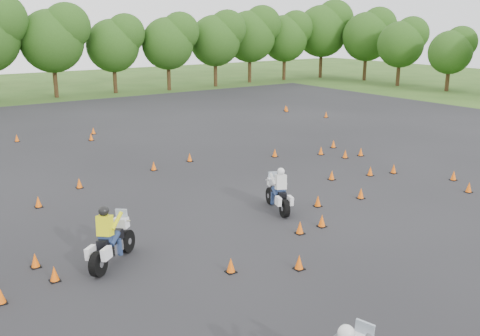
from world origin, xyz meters
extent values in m
plane|color=#2D5119|center=(0.00, 0.00, 0.00)|extent=(140.00, 140.00, 0.00)
plane|color=black|center=(0.00, 6.00, 0.01)|extent=(62.00, 62.00, 0.00)
cone|color=#F35D0A|center=(8.29, 2.33, 0.23)|extent=(0.26, 0.26, 0.45)
cone|color=#F35D0A|center=(-9.43, 1.60, 0.23)|extent=(0.26, 0.26, 0.45)
cone|color=#F35D0A|center=(-1.41, 9.75, 0.23)|extent=(0.26, 0.26, 0.45)
cone|color=#F35D0A|center=(9.68, -0.14, 0.23)|extent=(0.26, 0.26, 0.45)
cone|color=#F35D0A|center=(-9.22, 0.33, 0.23)|extent=(0.26, 0.26, 0.45)
cone|color=#F35D0A|center=(16.87, 16.20, 0.23)|extent=(0.26, 0.26, 0.45)
cone|color=#F35D0A|center=(9.64, 5.80, 0.23)|extent=(0.26, 0.26, 0.45)
cone|color=#F35D0A|center=(8.56, -1.67, 0.23)|extent=(0.26, 0.26, 0.45)
cone|color=#F35D0A|center=(16.40, 20.68, 0.23)|extent=(0.26, 0.26, 0.45)
cone|color=#F35D0A|center=(-1.55, 18.57, 0.23)|extent=(0.26, 0.26, 0.45)
cone|color=#F35D0A|center=(-7.84, 7.30, 0.23)|extent=(0.26, 0.26, 0.45)
cone|color=#F35D0A|center=(1.01, 10.27, 0.23)|extent=(0.26, 0.26, 0.45)
cone|color=#F35D0A|center=(1.69, 0.79, 0.23)|extent=(0.26, 0.26, 0.45)
cone|color=#F35D0A|center=(-0.87, -1.03, 0.23)|extent=(0.26, 0.26, 0.45)
cone|color=#F35D0A|center=(0.26, -0.98, 0.23)|extent=(0.26, 0.26, 0.45)
cone|color=#F35D0A|center=(-0.71, 20.48, 0.23)|extent=(0.26, 0.26, 0.45)
cone|color=#F35D0A|center=(9.82, 8.18, 0.23)|extent=(0.26, 0.26, 0.45)
cone|color=#F35D0A|center=(-5.57, 8.94, 0.23)|extent=(0.26, 0.26, 0.45)
cone|color=#F35D0A|center=(7.98, 7.31, 0.23)|extent=(0.26, 0.26, 0.45)
cone|color=#F35D0A|center=(6.99, 2.70, 0.23)|extent=(0.26, 0.26, 0.45)
cone|color=#F35D0A|center=(4.90, 3.27, 0.23)|extent=(0.26, 0.26, 0.45)
cone|color=#F35D0A|center=(-10.80, -0.16, 0.23)|extent=(0.26, 0.26, 0.45)
cone|color=#F35D0A|center=(16.10, 20.17, 0.23)|extent=(0.26, 0.26, 0.45)
cone|color=#F35D0A|center=(3.93, 0.49, 0.23)|extent=(0.26, 0.26, 0.45)
cone|color=#F35D0A|center=(8.55, 5.95, 0.23)|extent=(0.26, 0.26, 0.45)
cone|color=#F35D0A|center=(5.48, 8.42, 0.23)|extent=(0.26, 0.26, 0.45)
cone|color=#F35D0A|center=(-5.56, 20.95, 0.23)|extent=(0.26, 0.26, 0.45)
cone|color=#F35D0A|center=(-2.78, -3.19, 0.23)|extent=(0.26, 0.26, 0.45)
cone|color=#F35D0A|center=(-4.63, -2.17, 0.23)|extent=(0.26, 0.26, 0.45)
camera|label=1|loc=(-12.91, -14.55, 7.40)|focal=40.00mm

